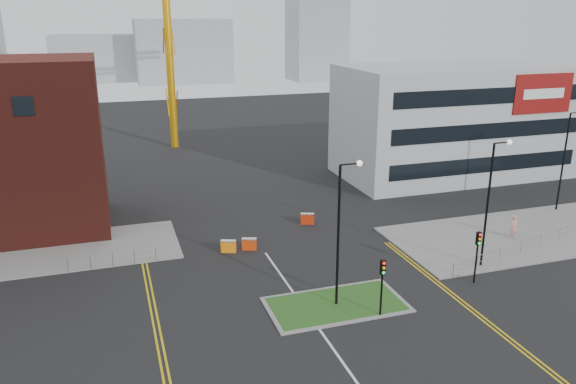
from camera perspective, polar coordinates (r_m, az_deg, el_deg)
pavement_right at (r=50.41m, az=23.62°, el=-3.82°), size 24.00×10.00×0.12m
island_kerb at (r=35.57m, az=4.92°, el=-11.33°), size 8.60×4.60×0.08m
grass_island at (r=35.56m, az=4.92°, el=-11.30°), size 8.00×4.00×0.12m
office_block at (r=64.91m, az=16.59°, el=6.96°), size 25.00×12.20×12.00m
streetlamp_island at (r=33.39m, az=5.51°, el=-3.17°), size 1.46×0.36×9.18m
streetlamp_right_near at (r=41.00m, az=19.95°, el=-0.20°), size 1.46×0.36×9.18m
streetlamp_right_far at (r=55.86m, az=26.44°, el=3.57°), size 1.46×0.36×9.18m
traffic_light_island at (r=33.58m, az=9.57°, el=-8.52°), size 0.28×0.33×3.65m
traffic_light_right at (r=39.15m, az=18.72°, el=-5.35°), size 0.28×0.33×3.65m
railing_left at (r=41.93m, az=-17.40°, el=-6.37°), size 6.05×0.05×1.10m
railing_right at (r=47.49m, az=24.32°, el=-4.27°), size 19.05×5.05×1.10m
centre_line at (r=30.24m, az=5.86°, el=-17.20°), size 0.15×30.00×0.01m
yellow_left_a at (r=35.10m, az=-13.64°, el=-12.30°), size 0.12×24.00×0.01m
yellow_left_b at (r=35.12m, az=-13.14°, el=-12.25°), size 0.12×24.00×0.01m
yellow_right_a at (r=37.41m, az=16.99°, el=-10.62°), size 0.12×20.00×0.01m
yellow_right_b at (r=37.57m, az=17.37°, el=-10.53°), size 0.12×20.00×0.01m
skyline_b at (r=152.21m, az=-10.59°, el=13.89°), size 24.00×12.00×16.00m
skyline_c at (r=155.78m, az=2.94°, el=16.44°), size 14.00×12.00×28.00m
skyline_d at (r=160.96m, az=-17.57°, el=12.86°), size 30.00×12.00×12.00m
pedestrian at (r=48.33m, az=21.98°, el=-3.31°), size 0.77×0.54×2.01m
barrier_left at (r=43.09m, az=-3.96°, el=-5.24°), size 1.16×0.71×0.93m
barrier_mid at (r=42.80m, az=-6.07°, el=-5.45°), size 1.19×0.76×0.95m
barrier_right at (r=48.11m, az=1.99°, el=-2.69°), size 1.21×0.75×0.97m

